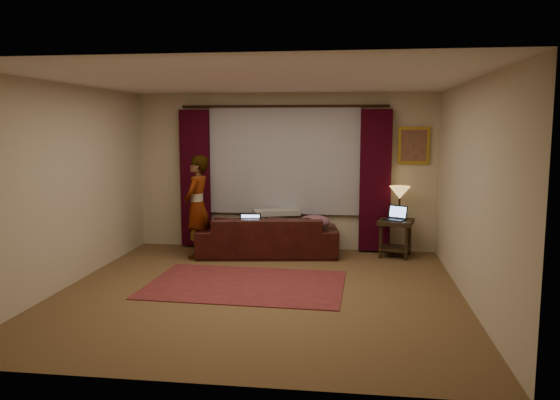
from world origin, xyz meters
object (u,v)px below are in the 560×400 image
object	(u,v)px
laptop_sofa	(249,223)
sofa	(267,228)
laptop_table	(395,213)
person	(197,207)
tiffany_lamp	(399,203)
end_table	(395,238)

from	to	relation	value
laptop_sofa	sofa	bearing A→B (deg)	42.99
laptop_table	person	xyz separation A→B (m)	(-3.07, -0.39, 0.10)
laptop_table	sofa	bearing A→B (deg)	-146.56
sofa	tiffany_lamp	bearing A→B (deg)	179.21
sofa	laptop_sofa	bearing A→B (deg)	38.16
person	tiffany_lamp	bearing A→B (deg)	105.67
laptop_sofa	laptop_table	distance (m)	2.28
sofa	person	size ratio (longest dim) A/B	1.38
sofa	laptop_table	distance (m)	2.02
person	laptop_sofa	bearing A→B (deg)	97.28
laptop_sofa	person	distance (m)	0.86
end_table	laptop_sofa	bearing A→B (deg)	-169.44
tiffany_lamp	laptop_sofa	bearing A→B (deg)	-167.68
sofa	tiffany_lamp	xyz separation A→B (m)	(2.08, 0.26, 0.41)
laptop_sofa	laptop_table	world-z (taller)	laptop_table
tiffany_lamp	laptop_table	size ratio (longest dim) A/B	1.54
person	end_table	bearing A→B (deg)	104.31
tiffany_lamp	person	size ratio (longest dim) A/B	0.32
laptop_table	laptop_sofa	bearing A→B (deg)	-140.62
sofa	laptop_table	size ratio (longest dim) A/B	6.55
sofa	person	distance (m)	1.16
tiffany_lamp	person	xyz separation A→B (m)	(-3.15, -0.52, -0.05)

